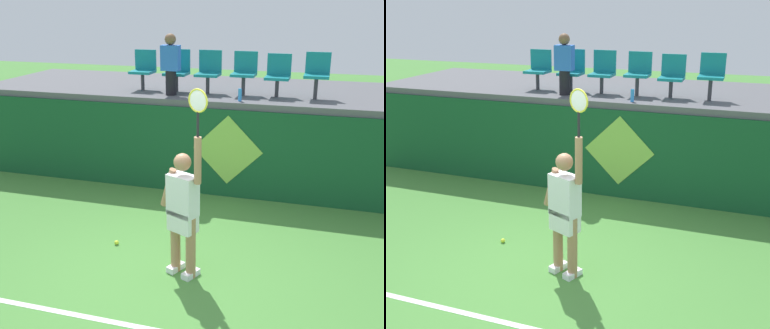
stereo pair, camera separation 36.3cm
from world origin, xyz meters
TOP-DOWN VIEW (x-y plane):
  - ground_plane at (0.00, 0.00)m, footprint 40.00×40.00m
  - court_back_wall at (0.00, 3.02)m, footprint 10.28×0.20m
  - spectator_platform at (0.00, 4.50)m, footprint 10.28×3.07m
  - court_baseline_stripe at (0.00, -1.05)m, footprint 9.25×0.08m
  - tennis_player at (0.29, 0.15)m, footprint 0.71×0.39m
  - tennis_ball at (-0.90, 0.64)m, footprint 0.07×0.07m
  - water_bottle at (0.40, 3.16)m, footprint 0.06×0.06m
  - stadium_chair_0 at (-1.66, 3.80)m, footprint 0.44×0.42m
  - stadium_chair_1 at (-0.96, 3.80)m, footprint 0.44×0.42m
  - stadium_chair_2 at (-0.33, 3.80)m, footprint 0.44×0.42m
  - stadium_chair_3 at (0.35, 3.80)m, footprint 0.44×0.42m
  - stadium_chair_4 at (0.98, 3.80)m, footprint 0.44×0.42m
  - stadium_chair_5 at (1.67, 3.80)m, footprint 0.44×0.42m
  - spectator_0 at (-0.96, 3.40)m, footprint 0.34×0.21m
  - wall_signage_mount at (0.26, 2.91)m, footprint 1.27×0.01m

SIDE VIEW (x-z plane):
  - ground_plane at x=0.00m, z-range 0.00..0.00m
  - wall_signage_mount at x=0.26m, z-range -0.76..0.77m
  - court_baseline_stripe at x=0.00m, z-range 0.00..0.01m
  - tennis_ball at x=-0.90m, z-range 0.00..0.07m
  - court_back_wall at x=0.00m, z-range 0.00..1.62m
  - tennis_player at x=0.29m, z-range -0.31..2.18m
  - spectator_platform at x=0.00m, z-range 1.62..1.74m
  - water_bottle at x=0.40m, z-range 1.74..1.96m
  - stadium_chair_4 at x=0.98m, z-range 1.78..2.55m
  - stadium_chair_0 at x=-1.66m, z-range 1.78..2.55m
  - stadium_chair_1 at x=-0.96m, z-range 1.77..2.57m
  - stadium_chair_2 at x=-0.33m, z-range 1.77..2.57m
  - stadium_chair_3 at x=0.35m, z-range 1.79..2.58m
  - stadium_chair_5 at x=1.67m, z-range 1.80..2.62m
  - spectator_0 at x=-0.96m, z-range 1.77..2.90m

